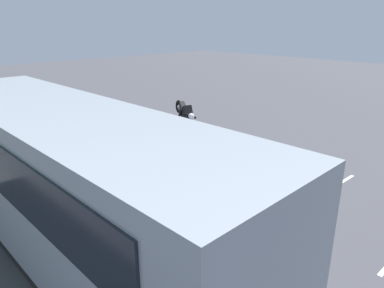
# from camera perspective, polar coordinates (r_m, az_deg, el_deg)

# --- Properties ---
(ground_plane) EXTENTS (80.00, 80.00, 0.00)m
(ground_plane) POSITION_cam_1_polar(r_m,az_deg,el_deg) (11.89, 4.41, -4.99)
(ground_plane) COLOR #424247
(tour_bus) EXTENTS (10.17, 2.74, 3.25)m
(tour_bus) POSITION_cam_1_polar(r_m,az_deg,el_deg) (7.85, -19.42, -6.01)
(tour_bus) COLOR #8C939E
(tour_bus) RESTS_ON ground_plane
(spectator_far_left) EXTENTS (0.58, 0.35, 1.69)m
(spectator_far_left) POSITION_cam_1_polar(r_m,az_deg,el_deg) (8.11, 7.53, -9.24)
(spectator_far_left) COLOR #473823
(spectator_far_left) RESTS_ON ground_plane
(spectator_left) EXTENTS (0.57, 0.31, 1.73)m
(spectator_left) POSITION_cam_1_polar(r_m,az_deg,el_deg) (8.46, 1.59, -7.62)
(spectator_left) COLOR black
(spectator_left) RESTS_ON ground_plane
(spectator_centre) EXTENTS (0.58, 0.36, 1.80)m
(spectator_centre) POSITION_cam_1_polar(r_m,az_deg,el_deg) (9.09, -1.82, -5.32)
(spectator_centre) COLOR #473823
(spectator_centre) RESTS_ON ground_plane
(spectator_right) EXTENTS (0.57, 0.38, 1.82)m
(spectator_right) POSITION_cam_1_polar(r_m,az_deg,el_deg) (9.79, -3.93, -3.43)
(spectator_right) COLOR black
(spectator_right) RESTS_ON ground_plane
(spectator_far_right) EXTENTS (0.57, 0.32, 1.75)m
(spectator_far_right) POSITION_cam_1_polar(r_m,az_deg,el_deg) (10.68, -7.89, -1.90)
(spectator_far_right) COLOR black
(spectator_far_right) RESTS_ON ground_plane
(parked_motorcycle_silver) EXTENTS (2.05, 0.58, 0.99)m
(parked_motorcycle_silver) POSITION_cam_1_polar(r_m,az_deg,el_deg) (10.95, -12.98, -4.87)
(parked_motorcycle_silver) COLOR black
(parked_motorcycle_silver) RESTS_ON ground_plane
(stunt_motorcycle) EXTENTS (1.96, 0.96, 1.66)m
(stunt_motorcycle) POSITION_cam_1_polar(r_m,az_deg,el_deg) (15.39, -1.03, 4.57)
(stunt_motorcycle) COLOR black
(stunt_motorcycle) RESTS_ON ground_plane
(traffic_cone) EXTENTS (0.34, 0.34, 0.63)m
(traffic_cone) POSITION_cam_1_polar(r_m,az_deg,el_deg) (14.19, 7.66, 0.25)
(traffic_cone) COLOR orange
(traffic_cone) RESTS_ON ground_plane
(bay_line_b) EXTENTS (0.17, 4.24, 0.01)m
(bay_line_b) POSITION_cam_1_polar(r_m,az_deg,el_deg) (11.17, 20.01, -7.78)
(bay_line_b) COLOR white
(bay_line_b) RESTS_ON ground_plane
(bay_line_c) EXTENTS (0.17, 4.29, 0.01)m
(bay_line_c) POSITION_cam_1_polar(r_m,az_deg,el_deg) (12.37, 9.43, -4.21)
(bay_line_c) COLOR white
(bay_line_c) RESTS_ON ground_plane
(bay_line_d) EXTENTS (0.16, 3.56, 0.01)m
(bay_line_d) POSITION_cam_1_polar(r_m,az_deg,el_deg) (13.94, 1.05, -1.24)
(bay_line_d) COLOR white
(bay_line_d) RESTS_ON ground_plane
(bay_line_e) EXTENTS (0.17, 4.26, 0.01)m
(bay_line_e) POSITION_cam_1_polar(r_m,az_deg,el_deg) (15.78, -5.49, 1.10)
(bay_line_e) COLOR white
(bay_line_e) RESTS_ON ground_plane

